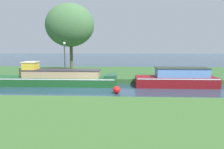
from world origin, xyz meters
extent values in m
plane|color=#233B50|center=(0.00, 0.00, 0.00)|extent=(120.00, 120.00, 0.00)
cube|color=#315B2C|center=(0.00, 7.00, 0.20)|extent=(72.00, 10.00, 0.40)
cube|color=#3A642C|center=(0.00, -9.00, 0.20)|extent=(72.00, 10.00, 0.40)
cube|color=#194E21|center=(-3.38, 1.20, 0.33)|extent=(10.53, 1.76, 0.65)
cube|color=white|center=(-3.38, 1.20, 0.61)|extent=(10.32, 1.79, 0.07)
cube|color=tan|center=(-2.44, 1.20, 0.93)|extent=(5.97, 1.34, 0.56)
cube|color=#342E35|center=(-2.44, 1.20, 1.24)|extent=(6.07, 1.41, 0.06)
cube|color=gold|center=(-4.93, 1.20, 1.52)|extent=(1.00, 1.12, 0.61)
cube|color=beige|center=(-4.93, 1.20, 1.85)|extent=(1.10, 1.19, 0.06)
cube|color=#1F4932|center=(1.44, 1.20, 0.77)|extent=(0.88, 1.48, 0.25)
cube|color=maroon|center=(6.48, 1.20, 0.38)|extent=(6.16, 1.93, 0.76)
cube|color=silver|center=(6.48, 1.20, 0.72)|extent=(6.04, 1.96, 0.07)
cube|color=#5A8ACB|center=(6.92, 1.20, 1.09)|extent=(3.89, 1.46, 0.67)
cube|color=#2C382D|center=(6.92, 1.20, 1.46)|extent=(3.99, 1.54, 0.06)
cylinder|color=brown|center=(-2.84, 6.31, 2.17)|extent=(0.30, 0.30, 3.53)
ellipsoid|color=#446F40|center=(-2.84, 5.90, 5.10)|extent=(4.80, 3.50, 4.22)
cylinder|color=#333338|center=(-2.88, 3.88, 1.81)|extent=(0.10, 0.10, 2.81)
sphere|color=white|center=(-2.88, 3.88, 3.33)|extent=(0.24, 0.24, 0.24)
cylinder|color=#463022|center=(-6.47, 2.58, 0.80)|extent=(0.18, 0.18, 0.80)
sphere|color=red|center=(1.99, -1.49, 0.25)|extent=(0.50, 0.50, 0.50)
camera|label=1|loc=(2.42, -15.91, 3.29)|focal=35.46mm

